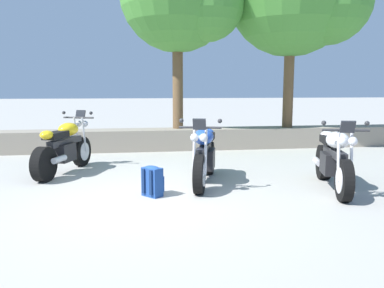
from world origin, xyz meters
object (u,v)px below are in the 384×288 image
Objects in this scene: motorcycle_blue_centre at (204,156)px; motorcycle_white_far_right at (334,160)px; rider_backpack at (153,180)px; motorcycle_yellow_near_left at (65,148)px.

motorcycle_blue_centre and motorcycle_white_far_right have the same top height.
motorcycle_blue_centre is 4.30× the size of rider_backpack.
motorcycle_blue_centre is at bearing -26.29° from motorcycle_yellow_near_left.
motorcycle_blue_centre is (2.51, -1.24, 0.00)m from motorcycle_yellow_near_left.
motorcycle_blue_centre is at bearing 36.59° from rider_backpack.
motorcycle_blue_centre is at bearing 160.29° from motorcycle_white_far_right.
motorcycle_yellow_near_left is 2.51m from rider_backpack.
motorcycle_white_far_right is (4.50, -1.95, 0.00)m from motorcycle_yellow_near_left.
motorcycle_white_far_right is 4.31× the size of rider_backpack.
motorcycle_yellow_near_left is 4.25× the size of rider_backpack.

